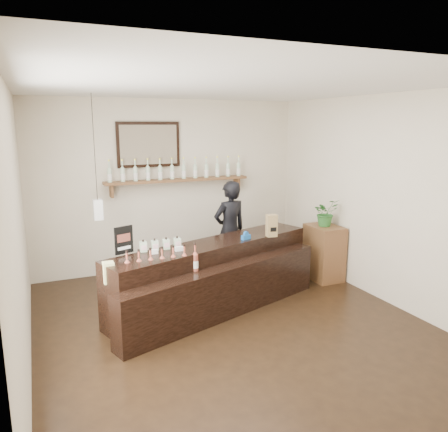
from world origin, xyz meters
name	(u,v)px	position (x,y,z in m)	size (l,w,h in m)	color
ground	(232,325)	(0.00, 0.00, 0.00)	(5.00, 5.00, 0.00)	black
room_shell	(233,187)	(0.00, 0.00, 1.70)	(5.00, 5.00, 5.00)	beige
back_wall_decor	(163,165)	(-0.15, 2.37, 1.76)	(2.66, 0.96, 1.69)	brown
counter	(216,278)	(0.04, 0.59, 0.41)	(3.11, 1.76, 1.01)	black
promo_sign	(124,240)	(-1.14, 0.66, 1.03)	(0.23, 0.10, 0.34)	black
paper_bag	(272,226)	(0.90, 0.67, 1.02)	(0.16, 0.13, 0.31)	olive
tape_dispenser	(246,236)	(0.51, 0.67, 0.91)	(0.14, 0.09, 0.11)	#1756A6
side_cabinet	(324,252)	(2.00, 0.92, 0.43)	(0.43, 0.59, 0.86)	brown
potted_plant	(326,213)	(2.00, 0.92, 1.07)	(0.38, 0.33, 0.42)	#2A6729
shopkeeper	(230,224)	(0.66, 1.55, 0.88)	(0.64, 0.42, 1.76)	black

